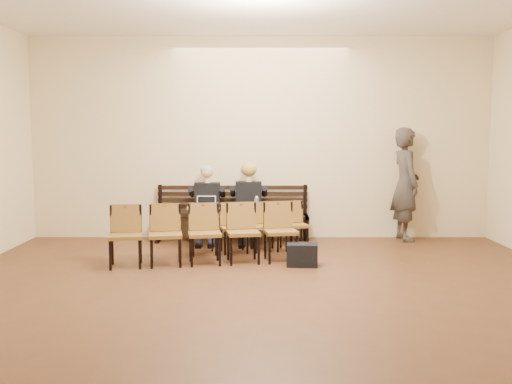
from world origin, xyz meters
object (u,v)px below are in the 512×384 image
(laptop, at_px, (206,211))
(water_bottle, at_px, (257,211))
(bag, at_px, (302,255))
(bench, at_px, (232,228))
(chair_row_back, at_px, (205,234))
(chair_row_front, at_px, (249,227))
(passerby, at_px, (406,176))
(seated_woman, at_px, (249,205))
(seated_man, at_px, (207,205))

(laptop, height_order, water_bottle, water_bottle)
(laptop, distance_m, bag, 2.14)
(bench, distance_m, chair_row_back, 1.75)
(bag, height_order, chair_row_front, chair_row_front)
(bag, height_order, passerby, passerby)
(seated_woman, height_order, water_bottle, seated_woman)
(passerby, distance_m, chair_row_front, 2.93)
(seated_woman, height_order, bag, seated_woman)
(seated_man, height_order, water_bottle, seated_man)
(seated_woman, xyz_separation_m, water_bottle, (0.14, -0.26, -0.06))
(chair_row_back, bearing_deg, bag, -14.04)
(passerby, bearing_deg, chair_row_front, 102.66)
(water_bottle, xyz_separation_m, bag, (0.64, -1.44, -0.41))
(seated_man, bearing_deg, laptop, -90.72)
(bench, relative_size, bag, 6.12)
(chair_row_back, bearing_deg, chair_row_front, 44.03)
(water_bottle, xyz_separation_m, passerby, (2.55, 0.48, 0.55))
(seated_man, xyz_separation_m, passerby, (3.39, 0.22, 0.48))
(bench, distance_m, water_bottle, 0.66)
(seated_woman, distance_m, bag, 1.93)
(bench, relative_size, chair_row_front, 1.39)
(chair_row_back, bearing_deg, water_bottle, 51.80)
(laptop, relative_size, bag, 0.75)
(seated_man, xyz_separation_m, chair_row_front, (0.73, -0.76, -0.25))
(seated_man, height_order, passerby, passerby)
(passerby, xyz_separation_m, chair_row_back, (-3.29, -1.81, -0.69))
(bench, distance_m, seated_woman, 0.51)
(bench, bearing_deg, chair_row_back, -100.38)
(chair_row_front, bearing_deg, seated_man, 119.26)
(bag, distance_m, chair_row_front, 1.23)
(seated_man, xyz_separation_m, chair_row_back, (0.11, -1.59, -0.20))
(seated_man, distance_m, passerby, 3.43)
(seated_man, bearing_deg, bench, 15.92)
(chair_row_front, xyz_separation_m, chair_row_back, (-0.62, -0.83, 0.05))
(bench, distance_m, bag, 2.11)
(laptop, distance_m, chair_row_front, 0.93)
(bench, bearing_deg, seated_man, -164.08)
(bag, xyz_separation_m, passerby, (1.92, 1.92, 0.96))
(laptop, bearing_deg, seated_man, 93.64)
(bench, height_order, seated_woman, seated_woman)
(bench, height_order, passerby, passerby)
(passerby, relative_size, chair_row_back, 0.85)
(seated_woman, height_order, laptop, seated_woman)
(water_bottle, relative_size, chair_row_back, 0.09)
(passerby, bearing_deg, water_bottle, 93.19)
(bench, height_order, chair_row_back, chair_row_back)
(water_bottle, bearing_deg, laptop, 176.16)
(seated_woman, xyz_separation_m, bag, (0.77, -1.70, -0.47))
(passerby, bearing_deg, bench, 84.45)
(chair_row_front, bearing_deg, seated_woman, 77.23)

